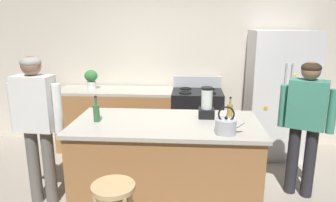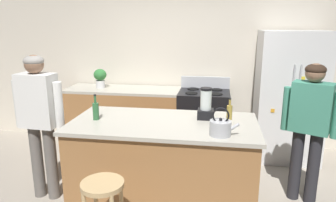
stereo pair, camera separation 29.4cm
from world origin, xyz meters
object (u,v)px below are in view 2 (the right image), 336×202
Objects in this scene: kitchen_island at (164,163)px; person_by_island_left at (39,114)px; refrigerator at (289,97)px; tea_kettle at (221,127)px; bar_stool at (103,199)px; potted_plant at (100,77)px; blender_appliance at (206,106)px; person_by_sink_right at (310,121)px; bottle_olive_oil at (96,110)px; stove_range at (203,121)px; bottle_vinegar at (229,112)px.

person_by_island_left is at bearing -176.92° from kitchen_island.
refrigerator is 1.13× the size of person_by_island_left.
bar_stool is at bearing -149.57° from tea_kettle.
blender_appliance reaches higher than potted_plant.
person_by_sink_right is at bearing -23.75° from potted_plant.
person_by_sink_right is 5.67× the size of bottle_olive_oil.
tea_kettle is at bearing 30.43° from bar_stool.
potted_plant reaches higher than bottle_olive_oil.
tea_kettle is (-0.95, -0.62, 0.09)m from person_by_sink_right.
kitchen_island reaches higher than bar_stool.
stove_range is 0.69× the size of person_by_island_left.
bottle_olive_oil is (-0.37, 0.84, 0.52)m from bar_stool.
kitchen_island is at bearing -103.21° from stove_range.
stove_range is 4.12× the size of bottle_olive_oil.
blender_appliance is at bearing -173.73° from person_by_sink_right.
refrigerator is 3.33m from person_by_island_left.
potted_plant is at bearing 129.57° from kitchen_island.
person_by_sink_right reaches higher than bar_stool.
blender_appliance is 1.18m from bottle_olive_oil.
bottle_olive_oil is (-1.16, -0.22, -0.04)m from blender_appliance.
person_by_island_left reaches higher than bar_stool.
refrigerator reaches higher than bar_stool.
blender_appliance reaches higher than bottle_vinegar.
bottle_vinegar is (0.33, -1.33, 0.55)m from stove_range.
tea_kettle is (1.95, -0.24, 0.04)m from person_by_island_left.
person_by_island_left reaches higher than bottle_olive_oil.
bottle_vinegar is at bearing 45.43° from bar_stool.
bottle_olive_oil reaches higher than tea_kettle.
blender_appliance reaches higher than bottle_olive_oil.
refrigerator is 1.58m from bottle_vinegar.
bottle_vinegar is at bearing 79.24° from tea_kettle.
tea_kettle is at bearing -146.79° from person_by_sink_right.
bottle_olive_oil is at bearing -177.20° from kitchen_island.
bar_stool is 2.32× the size of potted_plant.
person_by_sink_right is at bearing 7.92° from bottle_vinegar.
potted_plant reaches higher than bar_stool.
potted_plant is at bearing 156.25° from person_by_sink_right.
bottle_olive_oil reaches higher than stove_range.
person_by_island_left reaches higher than potted_plant.
blender_appliance reaches higher than tea_kettle.
person_by_sink_right is at bearing 7.52° from person_by_island_left.
person_by_sink_right is (1.54, 0.31, 0.47)m from kitchen_island.
bottle_olive_oil is at bearing -169.07° from blender_appliance.
person_by_island_left reaches higher than bottle_vinegar.
tea_kettle is (0.59, -0.31, 0.55)m from kitchen_island.
bar_stool is at bearing -129.11° from refrigerator.
bottle_olive_oil is (-0.73, -0.04, 0.58)m from kitchen_island.
person_by_island_left is 2.07m from bottle_vinegar.
blender_appliance is 1.23× the size of bottle_olive_oil.
bar_stool is at bearing -106.73° from stove_range.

